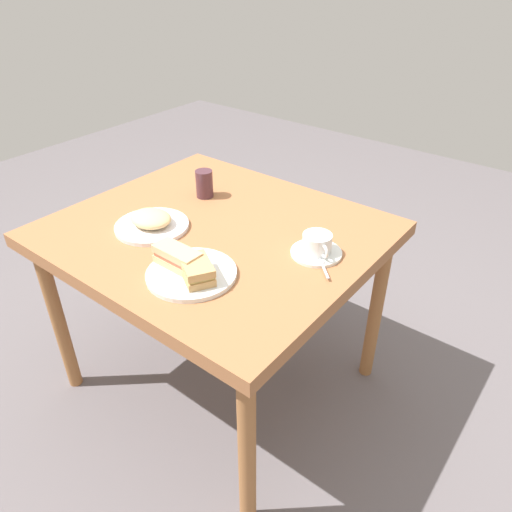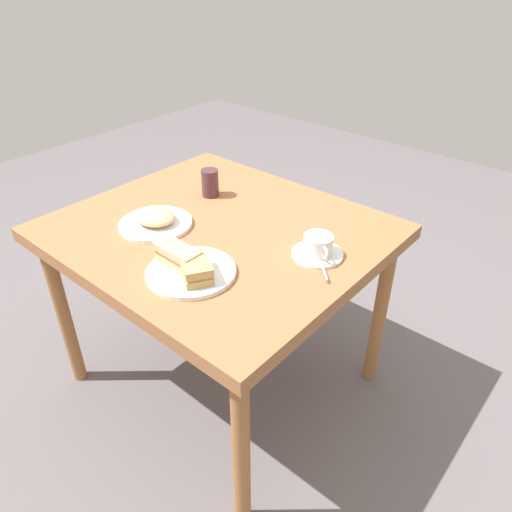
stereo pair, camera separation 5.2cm
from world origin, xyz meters
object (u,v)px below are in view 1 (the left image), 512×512
object	(u,v)px
side_plate	(152,226)
drinking_glass	(204,184)
sandwich_back	(178,258)
coffee_cup	(317,243)
spoon	(323,265)
coffee_saucer	(316,253)
dining_table	(215,246)
sandwich_front	(197,270)
sandwich_plate	(192,274)

from	to	relation	value
side_plate	drinking_glass	size ratio (longest dim) A/B	2.40
sandwich_back	coffee_cup	world-z (taller)	sandwich_back
spoon	coffee_saucer	bearing A→B (deg)	-44.86
dining_table	drinking_glass	world-z (taller)	drinking_glass
spoon	drinking_glass	world-z (taller)	drinking_glass
coffee_saucer	spoon	xyz separation A→B (m)	(-0.06, 0.06, 0.01)
sandwich_front	sandwich_back	bearing A→B (deg)	-5.71
sandwich_plate	spoon	distance (m)	0.38
dining_table	sandwich_plate	size ratio (longest dim) A/B	3.99
side_plate	coffee_saucer	bearing A→B (deg)	-158.87
spoon	dining_table	bearing A→B (deg)	2.03
side_plate	sandwich_back	bearing A→B (deg)	154.39
sandwich_plate	coffee_saucer	size ratio (longest dim) A/B	1.65
dining_table	spoon	world-z (taller)	spoon
sandwich_plate	spoon	size ratio (longest dim) A/B	3.32
dining_table	sandwich_plate	bearing A→B (deg)	118.81
sandwich_front	coffee_cup	bearing A→B (deg)	-119.59
sandwich_back	coffee_cup	size ratio (longest dim) A/B	1.39
coffee_cup	coffee_saucer	bearing A→B (deg)	-32.99
sandwich_plate	drinking_glass	xyz separation A→B (m)	(0.32, -0.40, 0.04)
sandwich_back	side_plate	distance (m)	0.28
sandwich_back	coffee_saucer	xyz separation A→B (m)	(-0.27, -0.32, -0.04)
coffee_saucer	sandwich_front	bearing A→B (deg)	60.64
drinking_glass	coffee_cup	bearing A→B (deg)	171.05
sandwich_plate	drinking_glass	size ratio (longest dim) A/B	2.55
sandwich_front	side_plate	bearing A→B (deg)	-20.98
dining_table	spoon	xyz separation A→B (m)	(-0.41, -0.01, 0.08)
spoon	sandwich_back	bearing A→B (deg)	38.96
sandwich_front	coffee_saucer	world-z (taller)	sandwich_front
sandwich_front	side_plate	xyz separation A→B (m)	(0.33, -0.13, -0.03)
spoon	sandwich_front	bearing A→B (deg)	48.41
dining_table	drinking_glass	size ratio (longest dim) A/B	10.16
sandwich_plate	coffee_saucer	xyz separation A→B (m)	(-0.22, -0.32, -0.00)
dining_table	drinking_glass	xyz separation A→B (m)	(0.19, -0.16, 0.12)
drinking_glass	side_plate	bearing A→B (deg)	95.11
spoon	side_plate	world-z (taller)	spoon
dining_table	side_plate	xyz separation A→B (m)	(0.16, 0.13, 0.08)
sandwich_front	coffee_cup	distance (m)	0.38
sandwich_plate	side_plate	size ratio (longest dim) A/B	1.06
drinking_glass	coffee_saucer	bearing A→B (deg)	171.11
coffee_saucer	side_plate	xyz separation A→B (m)	(0.52, 0.20, 0.00)
dining_table	drinking_glass	bearing A→B (deg)	-39.56
dining_table	side_plate	distance (m)	0.22
dining_table	coffee_cup	bearing A→B (deg)	-168.86
sandwich_plate	side_plate	distance (m)	0.32
sandwich_back	spoon	distance (m)	0.42
sandwich_plate	sandwich_back	bearing A→B (deg)	3.64
coffee_cup	drinking_glass	xyz separation A→B (m)	(0.55, -0.09, 0.01)
sandwich_plate	coffee_saucer	bearing A→B (deg)	-124.76
dining_table	sandwich_back	distance (m)	0.29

